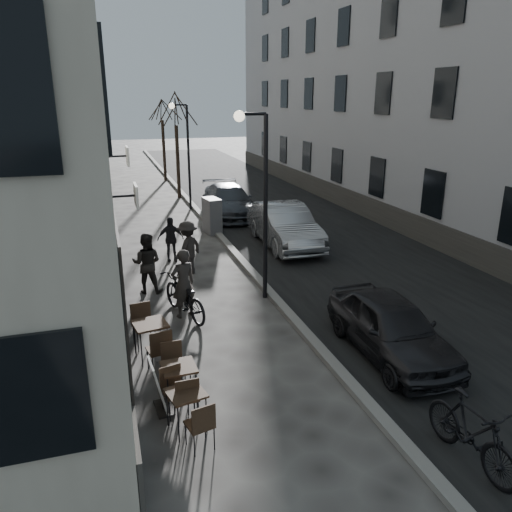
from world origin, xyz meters
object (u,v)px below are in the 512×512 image
bistro_set_a (186,407)px  sign_board (159,391)px  pedestrian_far (171,239)px  bistro_set_c (151,337)px  car_far (229,201)px  bistro_set_b (179,380)px  streetlamp_near (259,187)px  car_mid (284,225)px  streetlamp_far (185,145)px  moped (472,432)px  tree_far (162,108)px  bicycle (184,296)px  pedestrian_mid (188,248)px  pedestrian_near (147,263)px  car_near (391,327)px  tree_near (175,110)px  utility_cabinet (212,216)px

bistro_set_a → sign_board: 0.79m
pedestrian_far → bistro_set_c: bearing=-102.6°
bistro_set_c → car_far: car_far is taller
bistro_set_b → bistro_set_a: bearing=-93.5°
streetlamp_near → car_mid: bearing=62.1°
streetlamp_far → bistro_set_a: (-2.91, -17.16, -2.71)m
pedestrian_far → car_far: (3.54, 5.86, -0.05)m
bistro_set_b → moped: (4.02, -2.93, 0.11)m
tree_far → bicycle: size_ratio=2.71×
bistro_set_c → pedestrian_mid: bearing=61.9°
pedestrian_near → car_near: bearing=150.8°
car_mid → moped: (-1.32, -11.88, -0.22)m
tree_near → bistro_set_a: size_ratio=3.76×
bistro_set_b → sign_board: size_ratio=1.55×
streetlamp_far → bistro_set_a: streetlamp_far is taller
tree_near → pedestrian_near: 14.45m
bistro_set_b → bicycle: bicycle is taller
sign_board → car_far: size_ratio=0.20×
streetlamp_far → car_near: streetlamp_far is taller
bicycle → car_far: (3.85, 10.54, 0.16)m
bicycle → pedestrian_mid: (0.64, 3.10, 0.32)m
bistro_set_c → car_far: bearing=59.0°
tree_far → car_near: 25.25m
bistro_set_c → streetlamp_near: bearing=28.3°
bistro_set_c → car_near: 5.20m
moped → pedestrian_mid: bearing=100.9°
pedestrian_far → streetlamp_near: bearing=-66.4°
streetlamp_near → bistro_set_b: bearing=-123.8°
bistro_set_b → pedestrian_near: bearing=87.5°
streetlamp_near → bistro_set_a: size_ratio=3.35×
pedestrian_mid → moped: (2.68, -9.77, -0.31)m
tree_near → utility_cabinet: 8.73m
tree_far → moped: (1.05, -28.25, -4.10)m
tree_near → bistro_set_b: 20.00m
utility_cabinet → car_near: size_ratio=0.37×
streetlamp_near → streetlamp_far: 12.00m
bistro_set_a → pedestrian_far: (1.02, 9.26, 0.32)m
pedestrian_near → moped: (4.05, -8.63, -0.32)m
tree_far → utility_cabinet: bearing=-89.3°
tree_far → bistro_set_c: (-3.30, -23.52, -4.15)m
car_near → car_far: 13.83m
streetlamp_near → bistro_set_c: bearing=-142.0°
car_near → car_far: (-0.14, 13.83, 0.05)m
pedestrian_near → pedestrian_far: bearing=-92.0°
tree_near → car_near: 19.37m
tree_near → bistro_set_c: size_ratio=3.30×
tree_near → bistro_set_c: tree_near is taller
car_near → moped: size_ratio=2.07×
bistro_set_b → moped: moped is taller
tree_near → streetlamp_far: bearing=-91.4°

